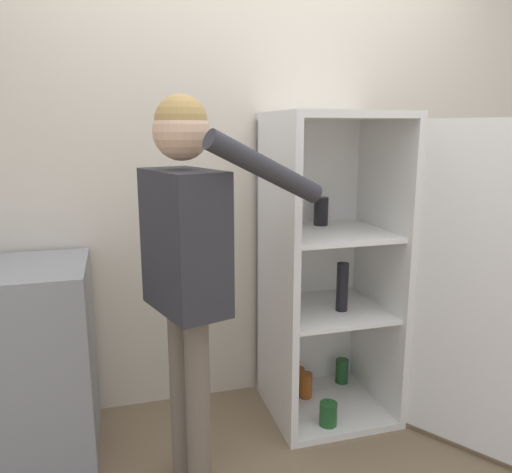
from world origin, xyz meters
TOP-DOWN VIEW (x-y plane):
  - wall_back at (0.00, 0.98)m, footprint 7.00×0.06m
  - refrigerator at (0.44, 0.56)m, footprint 0.99×1.12m
  - person at (-0.45, 0.26)m, footprint 0.71×0.50m
  - counter at (-1.24, 0.65)m, footprint 0.76×0.56m

SIDE VIEW (x-z plane):
  - counter at x=-1.24m, z-range 0.00..0.91m
  - refrigerator at x=0.44m, z-range -0.01..1.56m
  - person at x=-0.45m, z-range 0.23..1.85m
  - wall_back at x=0.00m, z-range 0.00..2.55m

